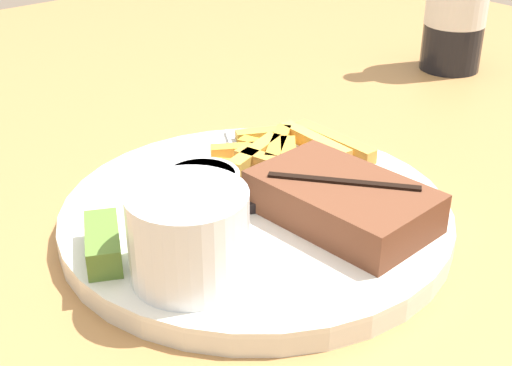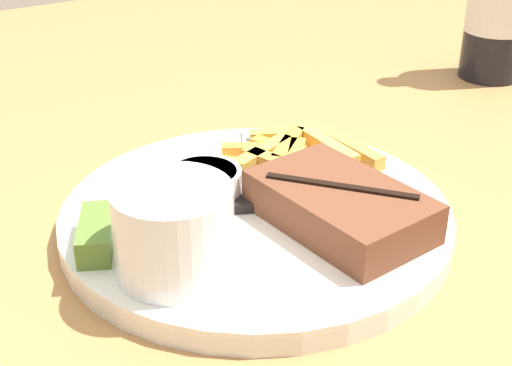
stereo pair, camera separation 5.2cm
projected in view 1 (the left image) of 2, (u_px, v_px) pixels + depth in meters
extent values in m
cube|color=#A87542|center=(256.00, 249.00, 0.55)|extent=(1.51, 1.48, 0.04)
cylinder|color=#A87542|center=(293.00, 155.00, 1.59)|extent=(0.06, 0.06, 0.74)
cylinder|color=silver|center=(256.00, 219.00, 0.54)|extent=(0.29, 0.29, 0.01)
cylinder|color=white|center=(256.00, 209.00, 0.53)|extent=(0.29, 0.29, 0.00)
cube|color=brown|center=(342.00, 201.00, 0.51)|extent=(0.13, 0.09, 0.03)
cube|color=black|center=(344.00, 181.00, 0.50)|extent=(0.09, 0.07, 0.00)
cube|color=gold|center=(235.00, 168.00, 0.58)|extent=(0.05, 0.05, 0.01)
cube|color=gold|center=(265.00, 136.00, 0.63)|extent=(0.03, 0.05, 0.01)
cube|color=gold|center=(267.00, 163.00, 0.56)|extent=(0.06, 0.03, 0.01)
cube|color=gold|center=(283.00, 154.00, 0.60)|extent=(0.08, 0.04, 0.01)
cube|color=orange|center=(304.00, 164.00, 0.58)|extent=(0.02, 0.06, 0.01)
cube|color=gold|center=(315.00, 143.00, 0.59)|extent=(0.08, 0.01, 0.01)
cube|color=gold|center=(288.00, 159.00, 0.57)|extent=(0.06, 0.05, 0.01)
cube|color=orange|center=(250.00, 151.00, 0.60)|extent=(0.05, 0.06, 0.01)
cube|color=gold|center=(255.00, 154.00, 0.57)|extent=(0.03, 0.07, 0.01)
cube|color=gold|center=(334.00, 142.00, 0.59)|extent=(0.08, 0.01, 0.01)
cube|color=gold|center=(278.00, 146.00, 0.59)|extent=(0.05, 0.06, 0.01)
cylinder|color=white|center=(189.00, 236.00, 0.44)|extent=(0.08, 0.08, 0.06)
cylinder|color=beige|center=(187.00, 202.00, 0.43)|extent=(0.07, 0.07, 0.01)
cylinder|color=silver|center=(201.00, 188.00, 0.53)|extent=(0.06, 0.06, 0.02)
cylinder|color=#C67A4C|center=(201.00, 177.00, 0.53)|extent=(0.05, 0.05, 0.01)
cube|color=#567A2D|center=(103.00, 243.00, 0.47)|extent=(0.06, 0.05, 0.02)
cube|color=#B7B7BC|center=(239.00, 154.00, 0.61)|extent=(0.09, 0.06, 0.00)
cube|color=#B7B7BC|center=(246.00, 193.00, 0.55)|extent=(0.03, 0.02, 0.00)
cube|color=#B7B7BC|center=(252.00, 192.00, 0.55)|extent=(0.03, 0.02, 0.00)
cube|color=#B7B7BC|center=(258.00, 192.00, 0.55)|extent=(0.03, 0.02, 0.00)
cube|color=#B7B7BC|center=(359.00, 196.00, 0.54)|extent=(0.06, 0.11, 0.00)
cube|color=black|center=(255.00, 207.00, 0.52)|extent=(0.04, 0.06, 0.01)
cylinder|color=black|center=(457.00, 6.00, 0.83)|extent=(0.07, 0.07, 0.15)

